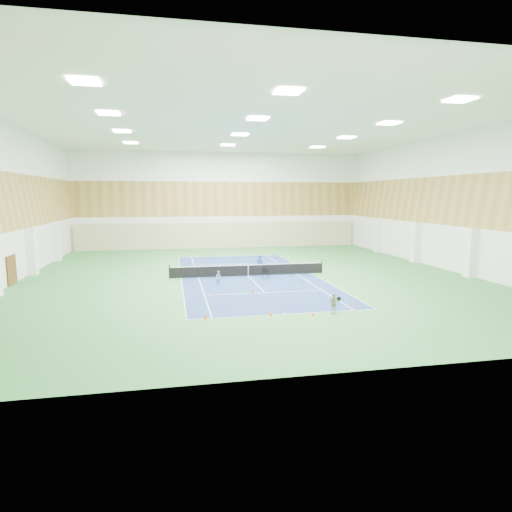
{
  "coord_description": "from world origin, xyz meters",
  "views": [
    {
      "loc": [
        -6.14,
        -34.33,
        6.56
      ],
      "look_at": [
        0.17,
        -2.48,
        2.0
      ],
      "focal_mm": 30.0,
      "sensor_mm": 36.0,
      "label": 1
    }
  ],
  "objects_px": {
    "child_apron": "(334,303)",
    "child_court": "(219,278)",
    "coach": "(260,264)",
    "ball_cart": "(265,274)",
    "tennis_net": "(248,269)"
  },
  "relations": [
    {
      "from": "coach",
      "to": "ball_cart",
      "type": "distance_m",
      "value": 2.51
    },
    {
      "from": "tennis_net",
      "to": "coach",
      "type": "height_order",
      "value": "coach"
    },
    {
      "from": "tennis_net",
      "to": "coach",
      "type": "xyz_separation_m",
      "value": [
        1.12,
        0.77,
        0.25
      ]
    },
    {
      "from": "coach",
      "to": "child_apron",
      "type": "distance_m",
      "value": 13.07
    },
    {
      "from": "child_apron",
      "to": "ball_cart",
      "type": "bearing_deg",
      "value": 102.1
    },
    {
      "from": "child_apron",
      "to": "tennis_net",
      "type": "bearing_deg",
      "value": 105.74
    },
    {
      "from": "tennis_net",
      "to": "coach",
      "type": "relative_size",
      "value": 7.95
    },
    {
      "from": "tennis_net",
      "to": "child_apron",
      "type": "bearing_deg",
      "value": -77.54
    },
    {
      "from": "child_court",
      "to": "tennis_net",
      "type": "bearing_deg",
      "value": 51.81
    },
    {
      "from": "child_apron",
      "to": "child_court",
      "type": "bearing_deg",
      "value": 124.36
    },
    {
      "from": "ball_cart",
      "to": "tennis_net",
      "type": "bearing_deg",
      "value": 125.39
    },
    {
      "from": "coach",
      "to": "tennis_net",
      "type": "bearing_deg",
      "value": 47.46
    },
    {
      "from": "child_court",
      "to": "child_apron",
      "type": "relative_size",
      "value": 0.93
    },
    {
      "from": "child_court",
      "to": "child_apron",
      "type": "distance_m",
      "value": 10.6
    },
    {
      "from": "coach",
      "to": "child_apron",
      "type": "height_order",
      "value": "coach"
    }
  ]
}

